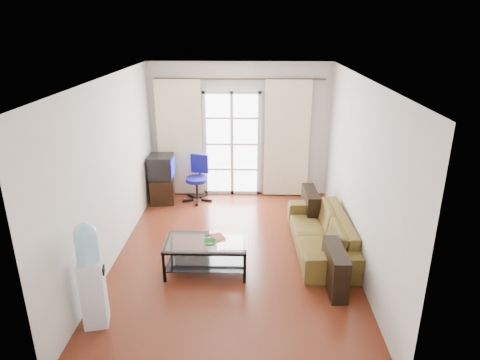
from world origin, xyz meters
The scene contains 20 objects.
floor centered at (0.00, 0.00, 0.00)m, with size 5.20×5.20×0.00m, color maroon.
ceiling centered at (0.00, 0.00, 2.70)m, with size 5.20×5.20×0.00m, color white.
wall_back centered at (0.00, 2.60, 1.35)m, with size 3.60×0.02×2.70m, color silver.
wall_front centered at (0.00, -2.60, 1.35)m, with size 3.60×0.02×2.70m, color silver.
wall_left centered at (-1.80, 0.00, 1.35)m, with size 0.02×5.20×2.70m, color silver.
wall_right centered at (1.80, 0.00, 1.35)m, with size 0.02×5.20×2.70m, color silver.
french_door centered at (-0.15, 2.54, 1.07)m, with size 1.16×0.06×2.15m.
curtain_rod centered at (0.00, 2.50, 2.38)m, with size 0.04×0.04×3.30m, color #4C3F2D.
curtain_left centered at (-1.20, 2.48, 1.20)m, with size 0.90×0.07×2.35m, color #FFF3CD.
curtain_right centered at (0.95, 2.48, 1.20)m, with size 0.90×0.07×2.35m, color #FFF3CD.
radiator centered at (0.80, 2.50, 0.33)m, with size 0.64×0.12×0.64m, color gray.
sofa centered at (1.35, 0.22, 0.30)m, with size 0.88×2.09×0.60m, color olive.
coffee_table centered at (-0.38, -0.44, 0.31)m, with size 1.18×0.68×0.47m.
bowl centered at (-0.31, -0.51, 0.50)m, with size 0.23×0.23×0.05m, color #398831.
book centered at (-0.29, -0.37, 0.49)m, with size 0.26×0.28×0.02m, color maroon.
remote centered at (-0.34, -0.25, 0.48)m, with size 0.14×0.04×0.02m, color black.
tv_stand centered at (-1.54, 2.15, 0.25)m, with size 0.46×0.69×0.51m, color black.
crt_tv centered at (-1.54, 2.09, 0.73)m, with size 0.52×0.51×0.45m.
task_chair centered at (-0.83, 2.18, 0.27)m, with size 0.74×0.74×0.91m.
water_cooler centered at (-1.57, -1.65, 0.70)m, with size 0.33×0.33×1.33m.
Camera 1 is at (0.27, -5.82, 3.42)m, focal length 32.00 mm.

